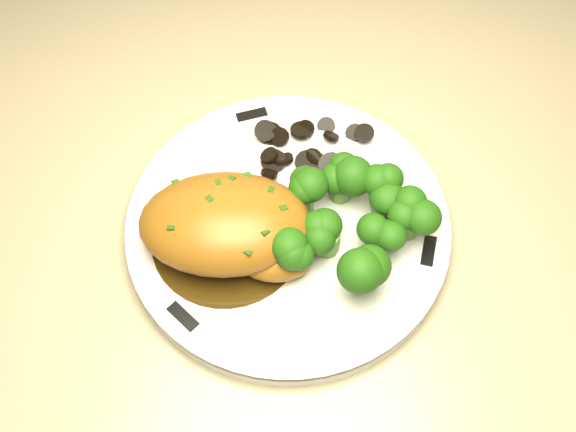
{
  "coord_description": "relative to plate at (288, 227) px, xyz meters",
  "views": [
    {
      "loc": [
        -0.36,
        1.34,
        1.5
      ],
      "look_at": [
        -0.34,
        1.65,
        0.98
      ],
      "focal_mm": 45.0,
      "sensor_mm": 36.0,
      "label": 1
    }
  ],
  "objects": [
    {
      "name": "broccoli_florets",
      "position": [
        0.04,
        -0.02,
        0.04
      ],
      "size": [
        0.14,
        0.12,
        0.05
      ],
      "rotation": [
        0.0,
        0.0,
        0.41
      ],
      "color": "#588237",
      "rests_on": "plate"
    },
    {
      "name": "rim_accent_0",
      "position": [
        -0.02,
        0.12,
        0.01
      ],
      "size": [
        0.03,
        0.02,
        0.0
      ],
      "primitive_type": "cube",
      "rotation": [
        0.0,
        0.0,
        3.35
      ],
      "color": "black",
      "rests_on": "plate"
    },
    {
      "name": "rim_accent_1",
      "position": [
        -0.09,
        -0.08,
        0.01
      ],
      "size": [
        0.03,
        0.03,
        0.0
      ],
      "primitive_type": "cube",
      "rotation": [
        0.0,
        0.0,
        5.44
      ],
      "color": "black",
      "rests_on": "plate"
    },
    {
      "name": "plate",
      "position": [
        0.0,
        0.0,
        0.0
      ],
      "size": [
        0.35,
        0.35,
        0.02
      ],
      "primitive_type": "cylinder",
      "rotation": [
        0.0,
        0.0,
        0.34
      ],
      "color": "silver",
      "rests_on": "counter"
    },
    {
      "name": "chicken_breast",
      "position": [
        -0.05,
        -0.02,
        0.04
      ],
      "size": [
        0.15,
        0.1,
        0.05
      ],
      "rotation": [
        0.0,
        0.0,
        -0.08
      ],
      "color": "#905B19",
      "rests_on": "plate"
    },
    {
      "name": "gravy_pool",
      "position": [
        -0.05,
        -0.01,
        0.01
      ],
      "size": [
        0.13,
        0.13,
        0.0
      ],
      "primitive_type": "cylinder",
      "color": "#312108",
      "rests_on": "plate"
    },
    {
      "name": "rim_accent_2",
      "position": [
        0.11,
        -0.04,
        0.01
      ],
      "size": [
        0.02,
        0.03,
        0.0
      ],
      "primitive_type": "cube",
      "rotation": [
        0.0,
        0.0,
        7.53
      ],
      "color": "black",
      "rests_on": "plate"
    },
    {
      "name": "mushroom_pile",
      "position": [
        0.03,
        0.07,
        0.01
      ],
      "size": [
        0.09,
        0.06,
        0.02
      ],
      "color": "black",
      "rests_on": "plate"
    }
  ]
}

